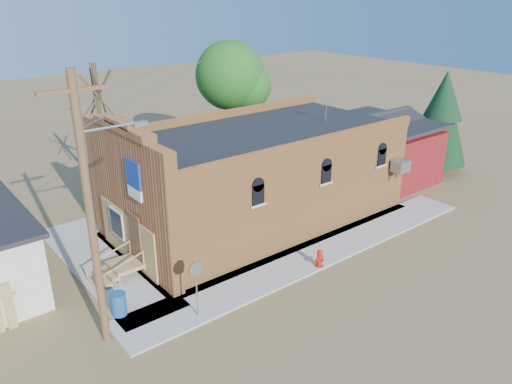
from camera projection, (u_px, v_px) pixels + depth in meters
ground at (306, 274)px, 20.77m from camera, size 120.00×120.00×0.00m
sidewalk_south at (316, 254)px, 22.28m from camera, size 19.00×2.20×0.08m
sidewalk_west at (103, 264)px, 21.44m from camera, size 2.60×10.00×0.08m
brick_bar at (255, 177)px, 24.83m from camera, size 16.40×7.97×6.30m
red_shed at (380, 143)px, 30.58m from camera, size 5.40×6.40×4.30m
utility_pole at (91, 210)px, 15.13m from camera, size 3.12×0.26×9.00m
tree_bare_near at (97, 93)px, 26.21m from camera, size 2.80×2.80×7.65m
tree_leafy at (230, 76)px, 31.81m from camera, size 4.40×4.40×8.15m
evergreen_tree at (442, 115)px, 31.27m from camera, size 3.60×3.60×6.50m
fire_hydrant at (320, 258)px, 21.04m from camera, size 0.44×0.41×0.79m
stop_sign at (196, 274)px, 17.37m from camera, size 0.60×0.09×2.21m
trash_barrel at (119, 304)px, 17.89m from camera, size 0.71×0.71×0.86m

